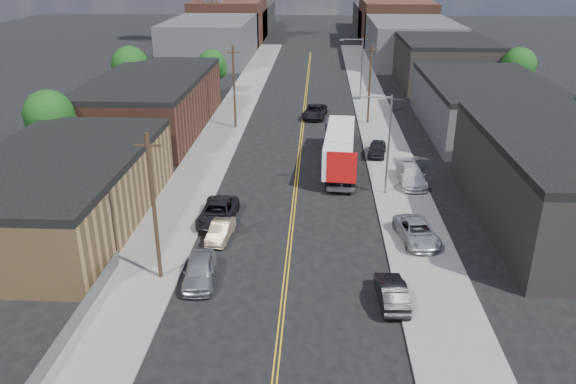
# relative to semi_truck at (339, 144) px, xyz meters

# --- Properties ---
(ground) EXTENTS (260.00, 260.00, 0.00)m
(ground) POSITION_rel_semi_truck_xyz_m (-4.04, 27.77, -2.30)
(ground) COLOR black
(ground) RESTS_ON ground
(centerline) EXTENTS (0.32, 120.00, 0.01)m
(centerline) POSITION_rel_semi_truck_xyz_m (-4.04, 12.77, -2.29)
(centerline) COLOR gold
(centerline) RESTS_ON ground
(sidewalk_left) EXTENTS (5.00, 140.00, 0.15)m
(sidewalk_left) POSITION_rel_semi_truck_xyz_m (-13.54, 12.77, -2.22)
(sidewalk_left) COLOR slate
(sidewalk_left) RESTS_ON ground
(sidewalk_right) EXTENTS (5.00, 140.00, 0.15)m
(sidewalk_right) POSITION_rel_semi_truck_xyz_m (5.46, 12.77, -2.22)
(sidewalk_right) COLOR slate
(sidewalk_right) RESTS_ON ground
(warehouse_tan) EXTENTS (12.00, 22.00, 5.60)m
(warehouse_tan) POSITION_rel_semi_truck_xyz_m (-22.04, -14.23, 0.50)
(warehouse_tan) COLOR olive
(warehouse_tan) RESTS_ON ground
(warehouse_brown) EXTENTS (12.00, 26.00, 6.60)m
(warehouse_brown) POSITION_rel_semi_truck_xyz_m (-22.04, 11.77, 1.00)
(warehouse_brown) COLOR #4E2A1F
(warehouse_brown) RESTS_ON ground
(industrial_right_b) EXTENTS (14.00, 24.00, 6.10)m
(industrial_right_b) POSITION_rel_semi_truck_xyz_m (17.96, 13.77, 0.75)
(industrial_right_b) COLOR #37373A
(industrial_right_b) RESTS_ON ground
(industrial_right_c) EXTENTS (14.00, 22.00, 7.60)m
(industrial_right_c) POSITION_rel_semi_truck_xyz_m (17.96, 39.77, 1.50)
(industrial_right_c) COLOR black
(industrial_right_c) RESTS_ON ground
(skyline_left_a) EXTENTS (16.00, 30.00, 8.00)m
(skyline_left_a) POSITION_rel_semi_truck_xyz_m (-24.04, 62.77, 1.70)
(skyline_left_a) COLOR #37373A
(skyline_left_a) RESTS_ON ground
(skyline_right_a) EXTENTS (16.00, 30.00, 8.00)m
(skyline_right_a) POSITION_rel_semi_truck_xyz_m (15.96, 62.77, 1.70)
(skyline_right_a) COLOR #37373A
(skyline_right_a) RESTS_ON ground
(skyline_left_b) EXTENTS (16.00, 26.00, 10.00)m
(skyline_left_b) POSITION_rel_semi_truck_xyz_m (-24.04, 87.77, 2.70)
(skyline_left_b) COLOR #4E2A1F
(skyline_left_b) RESTS_ON ground
(skyline_right_b) EXTENTS (16.00, 26.00, 10.00)m
(skyline_right_b) POSITION_rel_semi_truck_xyz_m (15.96, 87.77, 2.70)
(skyline_right_b) COLOR #4E2A1F
(skyline_right_b) RESTS_ON ground
(skyline_left_c) EXTENTS (16.00, 40.00, 7.00)m
(skyline_left_c) POSITION_rel_semi_truck_xyz_m (-24.04, 107.77, 1.20)
(skyline_left_c) COLOR black
(skyline_left_c) RESTS_ON ground
(skyline_right_c) EXTENTS (16.00, 40.00, 7.00)m
(skyline_right_c) POSITION_rel_semi_truck_xyz_m (15.96, 107.77, 1.20)
(skyline_right_c) COLOR black
(skyline_right_c) RESTS_ON ground
(streetlight_near) EXTENTS (3.39, 0.25, 9.00)m
(streetlight_near) POSITION_rel_semi_truck_xyz_m (3.55, -7.23, 3.03)
(streetlight_near) COLOR gray
(streetlight_near) RESTS_ON ground
(streetlight_far) EXTENTS (3.39, 0.25, 9.00)m
(streetlight_far) POSITION_rel_semi_truck_xyz_m (3.55, 27.77, 3.03)
(streetlight_far) COLOR gray
(streetlight_far) RESTS_ON ground
(utility_pole_left_near) EXTENTS (1.60, 0.26, 10.00)m
(utility_pole_left_near) POSITION_rel_semi_truck_xyz_m (-12.24, -22.23, 2.84)
(utility_pole_left_near) COLOR black
(utility_pole_left_near) RESTS_ON ground
(utility_pole_left_far) EXTENTS (1.60, 0.26, 10.00)m
(utility_pole_left_far) POSITION_rel_semi_truck_xyz_m (-12.24, 12.77, 2.84)
(utility_pole_left_far) COLOR black
(utility_pole_left_far) RESTS_ON ground
(utility_pole_right) EXTENTS (1.60, 0.26, 10.00)m
(utility_pole_right) POSITION_rel_semi_truck_xyz_m (4.16, 15.77, 2.84)
(utility_pole_right) COLOR black
(utility_pole_right) RESTS_ON ground
(chainlink_fence) EXTENTS (0.05, 16.00, 1.22)m
(chainlink_fence) POSITION_rel_semi_truck_xyz_m (-15.54, -28.73, -1.64)
(chainlink_fence) COLOR slate
(chainlink_fence) RESTS_ON ground
(tree_left_near) EXTENTS (4.85, 4.76, 7.91)m
(tree_left_near) POSITION_rel_semi_truck_xyz_m (-27.98, -2.23, 2.88)
(tree_left_near) COLOR black
(tree_left_near) RESTS_ON ground
(tree_left_mid) EXTENTS (5.10, 5.04, 8.37)m
(tree_left_mid) POSITION_rel_semi_truck_xyz_m (-27.98, 22.77, 3.18)
(tree_left_mid) COLOR black
(tree_left_mid) RESTS_ON ground
(tree_left_far) EXTENTS (4.35, 4.20, 6.97)m
(tree_left_far) POSITION_rel_semi_truck_xyz_m (-17.98, 29.77, 2.27)
(tree_left_far) COLOR black
(tree_left_far) RESTS_ON ground
(tree_right_far) EXTENTS (4.85, 4.76, 7.91)m
(tree_right_far) POSITION_rel_semi_truck_xyz_m (26.02, 27.77, 2.88)
(tree_right_far) COLOR black
(tree_right_far) RESTS_ON ground
(semi_truck) EXTENTS (3.44, 15.57, 4.04)m
(semi_truck) POSITION_rel_semi_truck_xyz_m (0.00, 0.00, 0.00)
(semi_truck) COLOR silver
(semi_truck) RESTS_ON ground
(car_left_a) EXTENTS (2.34, 4.98, 1.65)m
(car_left_a) POSITION_rel_semi_truck_xyz_m (-9.58, -22.48, -1.48)
(car_left_a) COLOR #A2A6A7
(car_left_a) RESTS_ON ground
(car_left_b) EXTENTS (1.81, 4.18, 1.34)m
(car_left_b) POSITION_rel_semi_truck_xyz_m (-9.24, -16.42, -1.63)
(car_left_b) COLOR #967F62
(car_left_b) RESTS_ON ground
(car_left_c) EXTENTS (2.86, 5.90, 1.62)m
(car_left_c) POSITION_rel_semi_truck_xyz_m (-9.94, -13.53, -1.49)
(car_left_c) COLOR black
(car_left_c) RESTS_ON ground
(car_right_oncoming) EXTENTS (1.80, 4.63, 1.50)m
(car_right_oncoming) POSITION_rel_semi_truck_xyz_m (2.56, -24.23, -1.55)
(car_right_oncoming) COLOR black
(car_right_oncoming) RESTS_ON ground
(car_right_lot_a) EXTENTS (3.25, 5.64, 1.48)m
(car_right_lot_a) POSITION_rel_semi_truck_xyz_m (5.30, -16.23, -1.41)
(car_right_lot_a) COLOR #B7BBBD
(car_right_lot_a) RESTS_ON sidewalk_right
(car_right_lot_b) EXTENTS (2.46, 5.71, 1.64)m
(car_right_lot_b) POSITION_rel_semi_truck_xyz_m (6.57, -4.82, -1.33)
(car_right_lot_b) COLOR silver
(car_right_lot_b) RESTS_ON sidewalk_right
(car_right_lot_c) EXTENTS (2.45, 4.58, 1.48)m
(car_right_lot_c) POSITION_rel_semi_truck_xyz_m (4.16, 3.07, -1.41)
(car_right_lot_c) COLOR black
(car_right_lot_c) RESTS_ON sidewalk_right
(car_ahead_truck) EXTENTS (3.44, 6.17, 1.63)m
(car_ahead_truck) POSITION_rel_semi_truck_xyz_m (-2.54, 18.24, -1.48)
(car_ahead_truck) COLOR black
(car_ahead_truck) RESTS_ON ground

